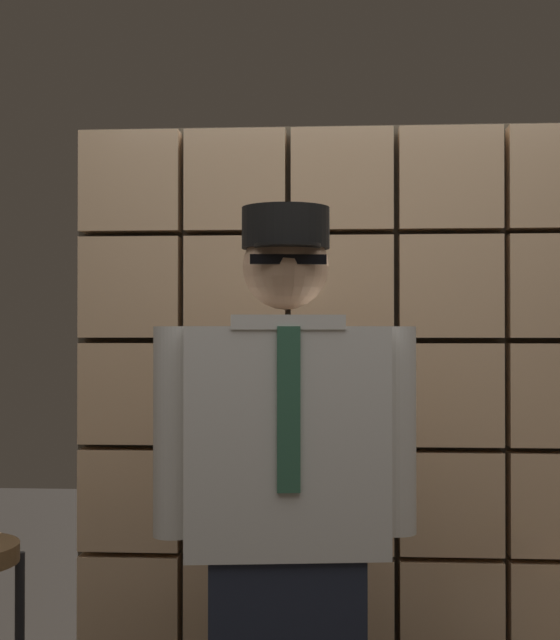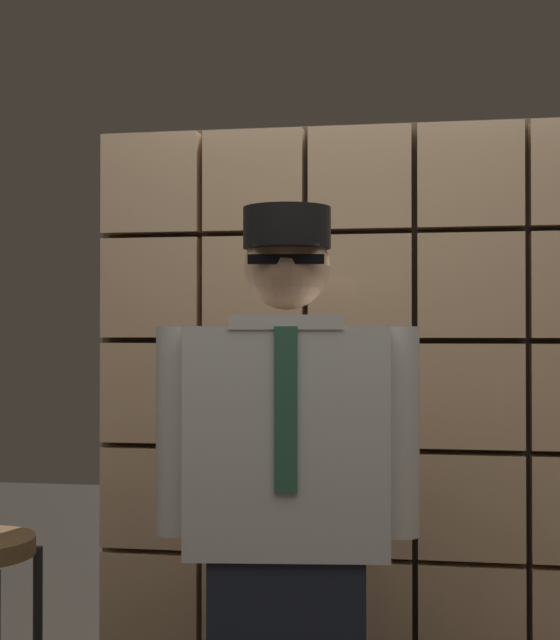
{
  "view_description": "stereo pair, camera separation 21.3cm",
  "coord_description": "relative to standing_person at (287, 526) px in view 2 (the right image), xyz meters",
  "views": [
    {
      "loc": [
        -0.01,
        -1.76,
        1.37
      ],
      "look_at": [
        -0.16,
        0.5,
        1.4
      ],
      "focal_mm": 51.06,
      "sensor_mm": 36.0,
      "label": 1
    },
    {
      "loc": [
        0.2,
        -1.73,
        1.37
      ],
      "look_at": [
        -0.16,
        0.5,
        1.4
      ],
      "focal_mm": 51.06,
      "sensor_mm": 36.0,
      "label": 2
    }
  ],
  "objects": [
    {
      "name": "glass_block_wall",
      "position": [
        0.15,
        0.57,
        0.13
      ],
      "size": [
        1.71,
        0.1,
        2.04
      ],
      "color": "#E0B78C",
      "rests_on": "ground"
    },
    {
      "name": "standing_person",
      "position": [
        0.0,
        0.0,
        0.0
      ],
      "size": [
        0.67,
        0.31,
        1.68
      ],
      "rotation": [
        0.0,
        0.0,
        0.12
      ],
      "color": "#1E2333",
      "rests_on": "ground"
    }
  ]
}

